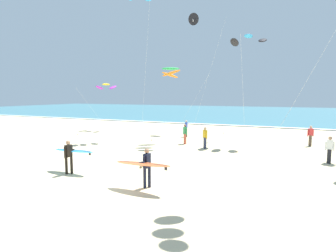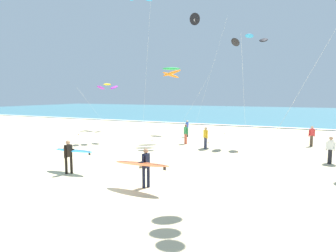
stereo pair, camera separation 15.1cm
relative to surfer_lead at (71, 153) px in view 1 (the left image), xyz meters
name	(u,v)px [view 1 (the left image)]	position (x,y,z in m)	size (l,w,h in m)	color
ground_plane	(83,192)	(2.45, -1.99, -1.05)	(160.00, 160.00, 0.00)	beige
ocean_water	(257,112)	(2.45, 54.89, -1.01)	(160.00, 60.00, 0.08)	teal
shoreline_foam	(228,125)	(2.45, 25.19, -0.97)	(160.00, 0.92, 0.01)	white
surfer_lead	(71,153)	(0.00, 0.00, 0.00)	(2.49, 0.94, 1.71)	black
surfer_trailing	(145,165)	(4.55, -0.60, 0.00)	(2.61, 0.97, 1.71)	black
kite_arc_emerald_mid	(171,72)	(1.10, 9.96, 4.67)	(3.97, 3.10, 6.11)	orange
kite_arc_cobalt_high	(248,40)	(6.66, 12.27, 7.15)	(2.76, 4.35, 8.58)	black
kite_delta_charcoal_low	(194,20)	(0.12, 18.23, 10.74)	(4.26, 0.99, 12.47)	black
kite_arc_golden_close	(106,86)	(-9.14, 15.27, 3.82)	(2.47, 5.35, 5.21)	purple
bystander_yellow_top	(205,138)	(4.25, 9.09, -0.24)	(0.41, 0.34, 1.59)	#2D334C
bystander_blue_top	(186,128)	(0.95, 13.91, -0.24)	(0.22, 0.50, 1.59)	black
bystander_white_top	(330,150)	(12.12, 7.65, -0.24)	(0.49, 0.25, 1.59)	black
bystander_green_top	(185,134)	(2.23, 10.27, -0.24)	(0.43, 0.33, 1.59)	#D8593F
bystander_red_top	(310,136)	(11.39, 13.36, -0.24)	(0.45, 0.31, 1.59)	#4C3D2D
driftwood_log	(142,165)	(2.53, 2.76, -0.99)	(0.13, 0.13, 1.13)	#846B4C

